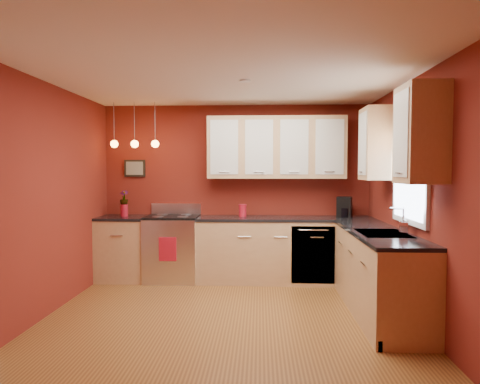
{
  "coord_description": "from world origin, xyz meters",
  "views": [
    {
      "loc": [
        0.36,
        -4.38,
        1.63
      ],
      "look_at": [
        0.11,
        1.0,
        1.35
      ],
      "focal_mm": 32.0,
      "sensor_mm": 36.0,
      "label": 1
    }
  ],
  "objects_px": {
    "sink": "(383,235)",
    "red_canister": "(243,210)",
    "soap_pump": "(404,225)",
    "coffee_maker": "(344,208)",
    "gas_range": "(173,248)"
  },
  "relations": [
    {
      "from": "sink",
      "to": "red_canister",
      "type": "xyz_separation_m",
      "value": [
        -1.59,
        1.58,
        0.12
      ]
    },
    {
      "from": "red_canister",
      "to": "soap_pump",
      "type": "bearing_deg",
      "value": -43.61
    },
    {
      "from": "coffee_maker",
      "to": "soap_pump",
      "type": "bearing_deg",
      "value": -60.43
    },
    {
      "from": "sink",
      "to": "red_canister",
      "type": "distance_m",
      "value": 2.25
    },
    {
      "from": "gas_range",
      "to": "red_canister",
      "type": "distance_m",
      "value": 1.17
    },
    {
      "from": "gas_range",
      "to": "sink",
      "type": "distance_m",
      "value": 3.05
    },
    {
      "from": "gas_range",
      "to": "soap_pump",
      "type": "relative_size",
      "value": 5.38
    },
    {
      "from": "sink",
      "to": "coffee_maker",
      "type": "relative_size",
      "value": 2.38
    },
    {
      "from": "soap_pump",
      "to": "coffee_maker",
      "type": "bearing_deg",
      "value": 99.97
    },
    {
      "from": "gas_range",
      "to": "coffee_maker",
      "type": "distance_m",
      "value": 2.58
    },
    {
      "from": "red_canister",
      "to": "gas_range",
      "type": "bearing_deg",
      "value": -175.7
    },
    {
      "from": "sink",
      "to": "gas_range",
      "type": "bearing_deg",
      "value": 150.22
    },
    {
      "from": "coffee_maker",
      "to": "sink",
      "type": "bearing_deg",
      "value": -66.37
    },
    {
      "from": "red_canister",
      "to": "coffee_maker",
      "type": "height_order",
      "value": "coffee_maker"
    },
    {
      "from": "sink",
      "to": "soap_pump",
      "type": "xyz_separation_m",
      "value": [
        0.19,
        -0.12,
        0.13
      ]
    }
  ]
}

